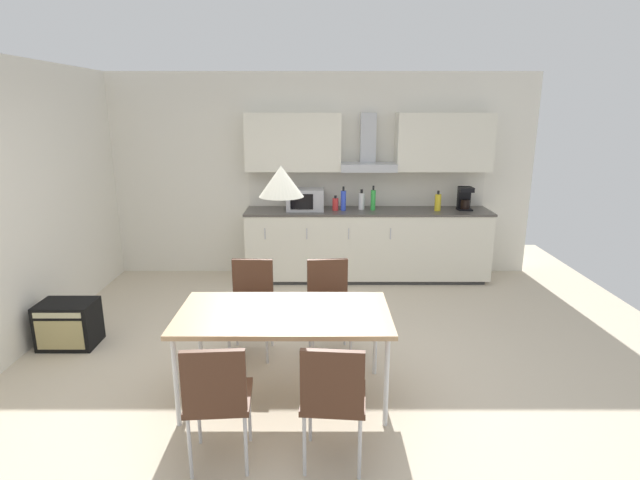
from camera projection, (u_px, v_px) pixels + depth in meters
name	position (u px, v px, depth m)	size (l,w,h in m)	color
ground_plane	(294.00, 373.00, 4.35)	(7.67, 8.38, 0.02)	beige
wall_back	(302.00, 176.00, 6.75)	(6.14, 0.10, 2.69)	silver
kitchen_counter	(365.00, 244.00, 6.64)	(3.19, 0.63, 0.94)	#333333
backsplash_tile	(364.00, 189.00, 6.74)	(3.17, 0.02, 0.46)	silver
upper_wall_cabinets	(366.00, 143.00, 6.43)	(3.17, 0.40, 0.74)	silver
microwave	(303.00, 199.00, 6.48)	(0.48, 0.35, 0.28)	#ADADB2
coffee_maker	(462.00, 198.00, 6.51)	(0.18, 0.19, 0.30)	black
bottle_white	(359.00, 201.00, 6.53)	(0.08, 0.08, 0.26)	white
bottle_green	(371.00, 200.00, 6.48)	(0.06, 0.06, 0.32)	green
bottle_yellow	(436.00, 202.00, 6.45)	(0.08, 0.08, 0.26)	yellow
bottle_red	(333.00, 204.00, 6.48)	(0.08, 0.08, 0.19)	red
bottle_blue	(341.00, 200.00, 6.46)	(0.07, 0.07, 0.31)	blue
dining_table	(282.00, 317.00, 3.80)	(1.61, 0.85, 0.73)	tan
chair_near_left	(215.00, 393.00, 3.06)	(0.43, 0.43, 0.87)	#4C2D1E
chair_near_right	(331.00, 393.00, 3.06)	(0.43, 0.43, 0.87)	#4C2D1E
chair_far_left	(249.00, 297.00, 4.61)	(0.42, 0.42, 0.87)	#4C2D1E
chair_far_right	(326.00, 297.00, 4.61)	(0.44, 0.44, 0.87)	#4C2D1E
guitar_amp	(66.00, 324.00, 4.78)	(0.52, 0.37, 0.44)	black
pendant_lamp	(279.00, 181.00, 3.53)	(0.32, 0.32, 0.22)	silver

